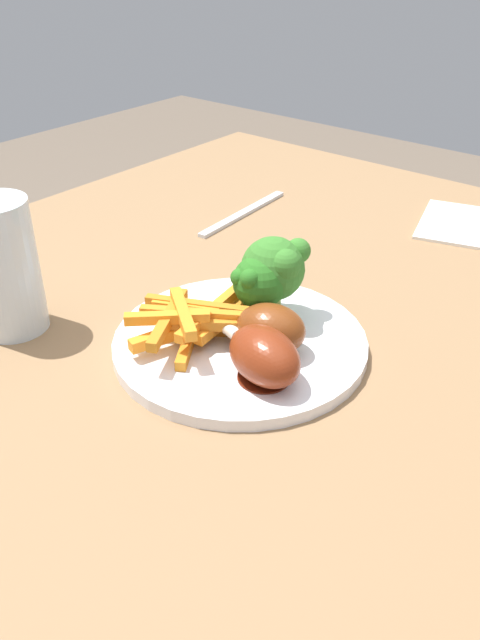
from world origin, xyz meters
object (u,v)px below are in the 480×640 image
broccoli_floret_middle (258,282)px  carrot_fries_pile (197,319)px  water_glass (3,267)px  chicken_drumstick_near (266,329)px  chicken_drumstick_far (261,354)px  broccoli_floret_front (263,277)px  broccoli_floret_back (274,268)px  dinner_plate (240,343)px  fork (244,213)px  dining_table (246,398)px

broccoli_floret_middle → carrot_fries_pile: 0.07m
carrot_fries_pile → water_glass: bearing=-62.3°
chicken_drumstick_near → water_glass: 0.26m
carrot_fries_pile → water_glass: 0.20m
chicken_drumstick_near → chicken_drumstick_far: (0.04, 0.02, 0.00)m
broccoli_floret_front → broccoli_floret_back: (-0.00, 0.01, 0.01)m
dinner_plate → broccoli_floret_front: broccoli_floret_front is taller
carrot_fries_pile → fork: 0.33m
dining_table → broccoli_floret_front: size_ratio=17.10×
dining_table → broccoli_floret_middle: size_ratio=14.81×
broccoli_floret_middle → water_glass: water_glass is taller
fork → water_glass: water_glass is taller
dinner_plate → water_glass: bearing=-60.5°
carrot_fries_pile → chicken_drumstick_near: chicken_drumstick_near is taller
dinner_plate → broccoli_floret_front: 0.07m
dining_table → chicken_drumstick_far: size_ratio=8.00×
broccoli_floret_front → water_glass: water_glass is taller
broccoli_floret_front → carrot_fries_pile: size_ratio=0.43×
broccoli_floret_back → dinner_plate: bearing=1.2°
broccoli_floret_middle → broccoli_floret_back: (-0.02, 0.00, 0.01)m
carrot_fries_pile → chicken_drumstick_far: bearing=83.0°
fork → carrot_fries_pile: bearing=27.8°
water_glass → carrot_fries_pile: bearing=117.7°
broccoli_floret_front → chicken_drumstick_near: 0.07m
water_glass → broccoli_floret_middle: bearing=126.4°
chicken_drumstick_near → fork: chicken_drumstick_near is taller
dinner_plate → broccoli_floret_front: (-0.05, -0.01, 0.05)m
fork → dining_table: bearing=36.1°
dinner_plate → broccoli_floret_front: bearing=-166.4°
broccoli_floret_middle → chicken_drumstick_near: bearing=47.2°
broccoli_floret_back → chicken_drumstick_far: 0.11m
broccoli_floret_front → chicken_drumstick_near: size_ratio=0.55×
dinner_plate → broccoli_floret_middle: bearing=-173.9°
carrot_fries_pile → dinner_plate: bearing=128.2°
broccoli_floret_front → fork: size_ratio=0.33×
broccoli_floret_back → water_glass: size_ratio=0.62×
dining_table → chicken_drumstick_near: bearing=53.3°
dinner_plate → chicken_drumstick_far: 0.07m
broccoli_floret_back → chicken_drumstick_near: bearing=30.7°
broccoli_floret_front → fork: (-0.21, -0.19, -0.05)m
chicken_drumstick_near → water_glass: water_glass is taller
dinner_plate → chicken_drumstick_far: (0.04, 0.05, 0.03)m
broccoli_floret_middle → water_glass: (0.15, -0.20, 0.01)m
dinner_plate → broccoli_floret_back: (-0.05, -0.00, 0.06)m
broccoli_floret_front → water_glass: (0.17, -0.19, 0.02)m
chicken_drumstick_far → fork: 0.39m
chicken_drumstick_far → water_glass: size_ratio=0.99×
broccoli_floret_front → chicken_drumstick_far: (0.09, 0.06, -0.02)m
fork → water_glass: (0.37, 0.00, 0.07)m
broccoli_floret_front → fork: 0.29m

